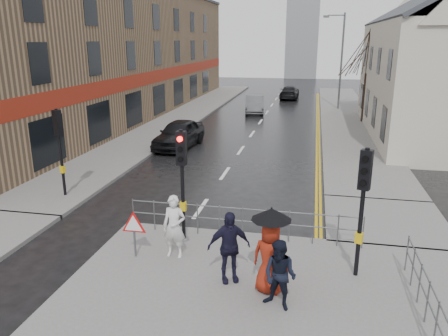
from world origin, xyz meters
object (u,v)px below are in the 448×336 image
at_px(pedestrian_d, 229,247).
at_px(car_mid, 255,104).
at_px(pedestrian_a, 174,227).
at_px(pedestrian_b, 280,275).
at_px(pedestrian_with_umbrella, 270,248).
at_px(car_parked, 179,134).

bearing_deg(pedestrian_d, car_mid, 71.89).
relative_size(pedestrian_a, pedestrian_d, 0.96).
height_order(pedestrian_b, pedestrian_with_umbrella, pedestrian_with_umbrella).
bearing_deg(pedestrian_b, pedestrian_with_umbrella, 137.28).
distance_m(pedestrian_a, car_parked, 13.52).
bearing_deg(car_parked, pedestrian_with_umbrella, -59.77).
bearing_deg(pedestrian_d, pedestrian_with_umbrella, -40.57).
bearing_deg(pedestrian_with_umbrella, car_parked, 115.18).
bearing_deg(pedestrian_b, pedestrian_d, 168.07).
relative_size(pedestrian_b, car_parked, 0.35).
bearing_deg(car_parked, pedestrian_a, -68.20).
height_order(pedestrian_with_umbrella, pedestrian_d, pedestrian_with_umbrella).
distance_m(pedestrian_b, car_mid, 28.33).
distance_m(pedestrian_with_umbrella, car_mid, 27.68).
distance_m(pedestrian_b, car_parked, 16.40).
xyz_separation_m(pedestrian_b, pedestrian_with_umbrella, (-0.28, 0.62, 0.33)).
bearing_deg(car_mid, car_parked, -108.90).
distance_m(car_parked, car_mid, 13.40).
height_order(pedestrian_a, pedestrian_b, pedestrian_a).
relative_size(pedestrian_d, car_mid, 0.43).
xyz_separation_m(pedestrian_a, pedestrian_d, (1.73, -0.97, 0.03)).
xyz_separation_m(pedestrian_d, car_mid, (-3.04, 27.07, -0.35)).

